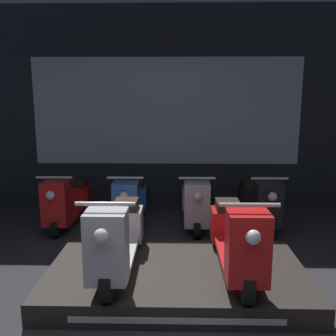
{
  "coord_description": "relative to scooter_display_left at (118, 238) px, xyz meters",
  "views": [
    {
      "loc": [
        0.16,
        -1.93,
        1.79
      ],
      "look_at": [
        0.07,
        2.28,
        0.98
      ],
      "focal_mm": 40.0,
      "sensor_mm": 36.0,
      "label": 1
    }
  ],
  "objects": [
    {
      "name": "scooter_backrow_0",
      "position": [
        -1.0,
        1.86,
        -0.2
      ],
      "size": [
        0.46,
        1.56,
        0.8
      ],
      "color": "black",
      "rests_on": "ground_plane"
    },
    {
      "name": "scooter_backrow_1",
      "position": [
        -0.1,
        1.86,
        -0.2
      ],
      "size": [
        0.46,
        1.56,
        0.8
      ],
      "color": "black",
      "rests_on": "ground_plane"
    },
    {
      "name": "shop_wall_back",
      "position": [
        0.37,
        2.88,
        1.09
      ],
      "size": [
        7.8,
        0.09,
        3.2
      ],
      "color": "#23282D",
      "rests_on": "ground_plane"
    },
    {
      "name": "scooter_display_left",
      "position": [
        0.0,
        0.0,
        0.0
      ],
      "size": [
        0.46,
        1.56,
        0.8
      ],
      "color": "black",
      "rests_on": "display_platform"
    },
    {
      "name": "display_platform",
      "position": [
        0.54,
        0.04,
        -0.41
      ],
      "size": [
        2.41,
        1.36,
        0.2
      ],
      "color": "#2D2823",
      "rests_on": "ground_plane"
    },
    {
      "name": "scooter_backrow_2",
      "position": [
        0.79,
        1.86,
        -0.2
      ],
      "size": [
        0.46,
        1.56,
        0.8
      ],
      "color": "black",
      "rests_on": "ground_plane"
    },
    {
      "name": "scooter_display_right",
      "position": [
        1.08,
        0.0,
        0.0
      ],
      "size": [
        0.46,
        1.56,
        0.8
      ],
      "color": "black",
      "rests_on": "display_platform"
    },
    {
      "name": "scooter_backrow_3",
      "position": [
        1.69,
        1.86,
        -0.2
      ],
      "size": [
        0.46,
        1.56,
        0.8
      ],
      "color": "black",
      "rests_on": "ground_plane"
    }
  ]
}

